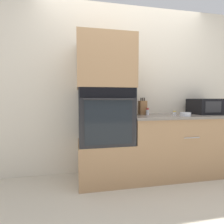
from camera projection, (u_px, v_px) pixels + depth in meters
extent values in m
plane|color=beige|center=(137.00, 188.00, 2.17)|extent=(12.00, 12.00, 0.00)
cube|color=beige|center=(124.00, 90.00, 2.69)|extent=(8.00, 0.05, 2.50)
cube|color=#A87F56|center=(105.00, 161.00, 2.37)|extent=(0.71, 0.60, 0.53)
cube|color=black|center=(105.00, 116.00, 2.33)|extent=(0.69, 0.59, 0.71)
cube|color=black|center=(109.00, 93.00, 2.01)|extent=(0.66, 0.01, 0.12)
cube|color=#3FBFF2|center=(109.00, 93.00, 2.01)|extent=(0.09, 0.00, 0.03)
cube|color=black|center=(109.00, 122.00, 2.04)|extent=(0.57, 0.01, 0.53)
cylinder|color=black|center=(109.00, 99.00, 1.99)|extent=(0.59, 0.02, 0.02)
cube|color=#A87F56|center=(105.00, 64.00, 2.28)|extent=(0.71, 0.60, 0.65)
cube|color=#A87F56|center=(178.00, 146.00, 2.57)|extent=(1.46, 0.60, 0.84)
cube|color=slate|center=(179.00, 116.00, 2.54)|extent=(1.48, 0.63, 0.03)
cylinder|color=#B7B7BC|center=(192.00, 138.00, 2.25)|extent=(0.22, 0.01, 0.01)
cube|color=black|center=(205.00, 106.00, 2.67)|extent=(0.42, 0.38, 0.23)
cube|color=#28282B|center=(213.00, 107.00, 2.48)|extent=(0.26, 0.01, 0.16)
cube|color=olive|center=(143.00, 108.00, 2.57)|extent=(0.10, 0.11, 0.20)
cylinder|color=black|center=(141.00, 99.00, 2.56)|extent=(0.02, 0.02, 0.04)
cylinder|color=black|center=(143.00, 99.00, 2.56)|extent=(0.02, 0.02, 0.04)
cylinder|color=black|center=(144.00, 99.00, 2.57)|extent=(0.02, 0.02, 0.04)
cylinder|color=silver|center=(185.00, 114.00, 2.35)|extent=(0.14, 0.14, 0.05)
cylinder|color=silver|center=(147.00, 112.00, 2.49)|extent=(0.04, 0.04, 0.08)
cylinder|color=red|center=(147.00, 109.00, 2.48)|extent=(0.04, 0.04, 0.02)
cylinder|color=silver|center=(174.00, 114.00, 2.44)|extent=(0.05, 0.05, 0.05)
cylinder|color=gold|center=(174.00, 111.00, 2.44)|extent=(0.04, 0.04, 0.01)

